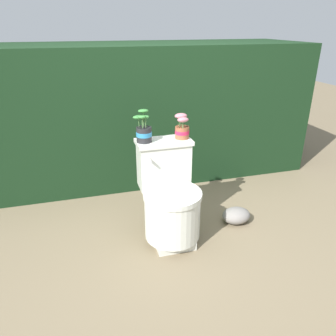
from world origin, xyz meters
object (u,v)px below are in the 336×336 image
at_px(toilet, 170,200).
at_px(potted_plant_midleft, 182,128).
at_px(garden_stone, 236,215).
at_px(potted_plant_left, 144,131).

distance_m(toilet, potted_plant_midleft, 0.54).
xyz_separation_m(potted_plant_midleft, garden_stone, (0.44, -0.13, -0.75)).
bearing_deg(potted_plant_midleft, toilet, -130.06).
xyz_separation_m(potted_plant_left, garden_stone, (0.73, -0.13, -0.75)).
height_order(toilet, potted_plant_left, potted_plant_left).
relative_size(toilet, potted_plant_midleft, 3.94).
relative_size(potted_plant_left, garden_stone, 1.00).
relative_size(potted_plant_midleft, garden_stone, 0.79).
height_order(potted_plant_left, garden_stone, potted_plant_left).
height_order(potted_plant_midleft, garden_stone, potted_plant_midleft).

